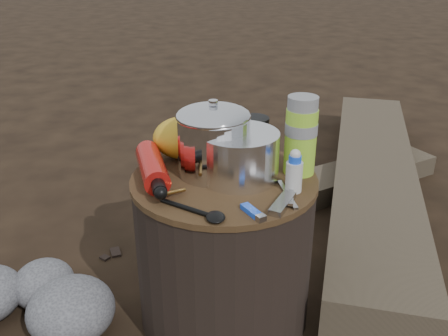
{
  "coord_description": "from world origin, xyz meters",
  "views": [
    {
      "loc": [
        -0.13,
        -1.17,
        1.02
      ],
      "look_at": [
        0.0,
        0.0,
        0.48
      ],
      "focal_mm": 39.84,
      "sensor_mm": 36.0,
      "label": 1
    }
  ],
  "objects": [
    {
      "name": "spork",
      "position": [
        -0.1,
        -0.16,
        0.46
      ],
      "size": [
        0.16,
        0.14,
        0.01
      ],
      "primitive_type": null,
      "rotation": [
        0.0,
        0.0,
        0.9
      ],
      "color": "black",
      "rests_on": "stump"
    },
    {
      "name": "log_main",
      "position": [
        0.72,
        0.68,
        0.08
      ],
      "size": [
        0.97,
        1.92,
        0.16
      ],
      "primitive_type": "cube",
      "rotation": [
        0.0,
        0.0,
        -0.35
      ],
      "color": "#43392C",
      "rests_on": "ground"
    },
    {
      "name": "squeeze_bottle",
      "position": [
        0.16,
        -0.09,
        0.5
      ],
      "size": [
        0.04,
        0.04,
        0.1
      ],
      "primitive_type": "cylinder",
      "color": "silver",
      "rests_on": "stump"
    },
    {
      "name": "stuff_sack",
      "position": [
        -0.1,
        0.15,
        0.51
      ],
      "size": [
        0.18,
        0.14,
        0.12
      ],
      "primitive_type": "ellipsoid",
      "color": "gold",
      "rests_on": "stump"
    },
    {
      "name": "pot_grabber",
      "position": [
        0.14,
        -0.12,
        0.46
      ],
      "size": [
        0.05,
        0.15,
        0.01
      ],
      "primitive_type": null,
      "rotation": [
        0.0,
        0.0,
        -0.1
      ],
      "color": "#A9A9AE",
      "rests_on": "stump"
    },
    {
      "name": "log_small",
      "position": [
        0.57,
        0.74,
        0.05
      ],
      "size": [
        1.08,
        0.62,
        0.09
      ],
      "primitive_type": "cube",
      "rotation": [
        0.0,
        0.0,
        -1.16
      ],
      "color": "#43392C",
      "rests_on": "ground"
    },
    {
      "name": "ground",
      "position": [
        0.0,
        0.0,
        0.0
      ],
      "size": [
        60.0,
        60.0,
        0.0
      ],
      "primitive_type": "plane",
      "color": "black",
      "rests_on": "ground"
    },
    {
      "name": "camping_pot",
      "position": [
        -0.02,
        0.04,
        0.55
      ],
      "size": [
        0.19,
        0.19,
        0.19
      ],
      "primitive_type": "cylinder",
      "color": "silver",
      "rests_on": "stump"
    },
    {
      "name": "travel_mug",
      "position": [
        0.1,
        0.12,
        0.51
      ],
      "size": [
        0.08,
        0.08,
        0.12
      ],
      "primitive_type": "cylinder",
      "color": "black",
      "rests_on": "stump"
    },
    {
      "name": "multitool",
      "position": [
        0.12,
        -0.17,
        0.46
      ],
      "size": [
        0.08,
        0.11,
        0.02
      ],
      "primitive_type": "cube",
      "rotation": [
        0.0,
        0.0,
        -0.56
      ],
      "color": "#A9A9AE",
      "rests_on": "stump"
    },
    {
      "name": "foil_windscreen",
      "position": [
        0.04,
        -0.0,
        0.51
      ],
      "size": [
        0.21,
        0.21,
        0.13
      ],
      "primitive_type": "cylinder",
      "color": "white",
      "rests_on": "stump"
    },
    {
      "name": "food_pouch",
      "position": [
        -0.02,
        0.17,
        0.52
      ],
      "size": [
        0.11,
        0.07,
        0.14
      ],
      "primitive_type": "cube",
      "rotation": [
        0.0,
        0.0,
        0.43
      ],
      "color": "navy",
      "rests_on": "stump"
    },
    {
      "name": "thermos",
      "position": [
        0.2,
        0.01,
        0.56
      ],
      "size": [
        0.08,
        0.08,
        0.21
      ],
      "primitive_type": "cylinder",
      "color": "#9DDA31",
      "rests_on": "stump"
    },
    {
      "name": "fuel_bottle",
      "position": [
        -0.19,
        0.01,
        0.49
      ],
      "size": [
        0.11,
        0.28,
        0.07
      ],
      "primitive_type": null,
      "rotation": [
        0.0,
        0.0,
        0.15
      ],
      "color": "red",
      "rests_on": "stump"
    },
    {
      "name": "stump",
      "position": [
        0.0,
        0.0,
        0.23
      ],
      "size": [
        0.49,
        0.49,
        0.45
      ],
      "primitive_type": "cylinder",
      "color": "black",
      "rests_on": "ground"
    },
    {
      "name": "lighter",
      "position": [
        0.04,
        -0.19,
        0.46
      ],
      "size": [
        0.05,
        0.08,
        0.01
      ],
      "primitive_type": "cube",
      "rotation": [
        0.0,
        0.0,
        0.42
      ],
      "color": "blue",
      "rests_on": "stump"
    }
  ]
}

